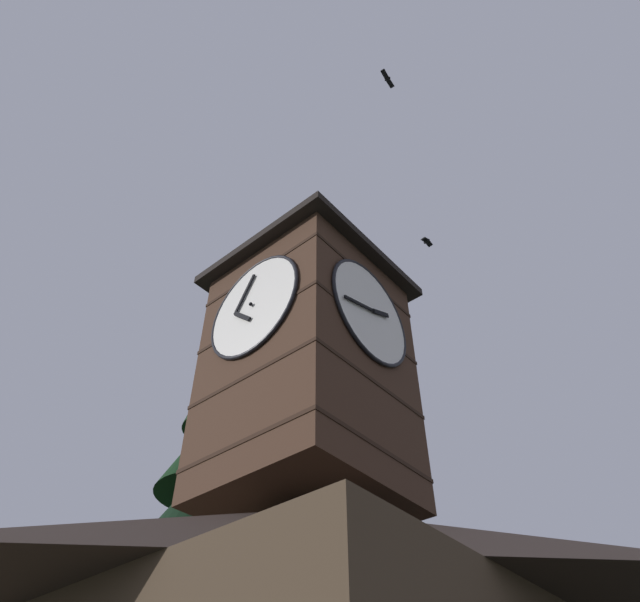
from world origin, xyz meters
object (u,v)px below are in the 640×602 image
Objects in this scene: clock_tower at (308,359)px; flying_bird_high at (427,241)px; moon at (161,595)px; flying_bird_low at (388,79)px.

clock_tower is 17.66× the size of flying_bird_high.
moon is 3.26× the size of flying_bird_high.
moon is 33.92m from flying_bird_high.
moon is 38.66m from flying_bird_low.
moon is at bearing -120.65° from clock_tower.
flying_bird_high is (-4.60, 1.84, 7.37)m from clock_tower.
flying_bird_high is 0.76× the size of flying_bird_low.
flying_bird_high is at bearing 67.70° from moon.
clock_tower is 13.45× the size of flying_bird_low.
flying_bird_high reaches higher than clock_tower.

